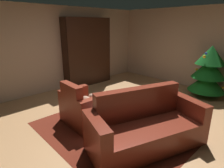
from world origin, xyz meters
name	(u,v)px	position (x,y,z in m)	size (l,w,h in m)	color
ground_plane	(124,120)	(0.00, 0.00, 0.00)	(7.96, 7.96, 0.00)	tan
wall_back	(198,49)	(0.00, 3.35, 1.27)	(5.89, 0.06, 2.53)	tan
wall_left	(55,49)	(-2.92, 0.00, 1.27)	(0.06, 6.75, 2.53)	tan
area_rug	(111,130)	(0.10, -0.47, 0.00)	(2.85, 2.20, 0.01)	#5E1F12
bookshelf_unit	(90,53)	(-2.66, 1.15, 1.06)	(0.38, 1.70, 2.20)	black
armchair_red	(83,109)	(-0.53, -0.70, 0.32)	(0.96, 0.71, 0.91)	maroon
couch_red	(146,128)	(0.83, -0.36, 0.33)	(1.38, 2.14, 0.97)	maroon
coffee_table	(115,114)	(0.17, -0.45, 0.37)	(0.61, 0.61, 0.41)	black
book_stack_on_table	(116,109)	(0.15, -0.40, 0.46)	(0.22, 0.16, 0.10)	#A28885
bottle_on_table	(121,105)	(0.16, -0.28, 0.50)	(0.06, 0.06, 0.22)	navy
decorated_tree	(209,71)	(0.62, 2.78, 0.75)	(1.00, 1.00, 1.45)	brown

